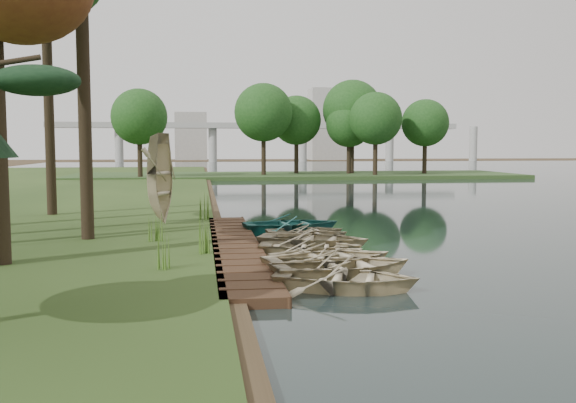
{
  "coord_description": "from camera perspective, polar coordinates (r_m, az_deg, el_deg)",
  "views": [
    {
      "loc": [
        -2.77,
        -21.75,
        3.64
      ],
      "look_at": [
        0.29,
        0.57,
        1.67
      ],
      "focal_mm": 40.0,
      "sensor_mm": 36.0,
      "label": 1
    }
  ],
  "objects": [
    {
      "name": "rowboat_5",
      "position": [
        22.38,
        2.27,
        -3.2
      ],
      "size": [
        4.63,
        4.05,
        0.8
      ],
      "primitive_type": "imported",
      "rotation": [
        0.0,
        0.0,
        1.17
      ],
      "color": "#C4B58E",
      "rests_on": "water"
    },
    {
      "name": "rowboat_2",
      "position": [
        18.62,
        3.75,
        -4.86
      ],
      "size": [
        4.46,
        3.63,
        0.81
      ],
      "primitive_type": "imported",
      "rotation": [
        0.0,
        0.0,
        1.8
      ],
      "color": "#C4B58E",
      "rests_on": "water"
    },
    {
      "name": "reeds_3",
      "position": [
        29.22,
        -7.43,
        -0.51
      ],
      "size": [
        0.6,
        0.6,
        1.11
      ],
      "primitive_type": "cone",
      "color": "#3F661E",
      "rests_on": "bank"
    },
    {
      "name": "rowboat_3",
      "position": [
        19.76,
        2.84,
        -4.51
      ],
      "size": [
        3.71,
        3.14,
        0.65
      ],
      "primitive_type": "imported",
      "rotation": [
        0.0,
        0.0,
        1.89
      ],
      "color": "#C4B58E",
      "rests_on": "water"
    },
    {
      "name": "reeds_1",
      "position": [
        20.08,
        -7.25,
        -2.96
      ],
      "size": [
        0.6,
        0.6,
        1.14
      ],
      "primitive_type": "cone",
      "color": "#3F661E",
      "rests_on": "bank"
    },
    {
      "name": "peninsula",
      "position": [
        72.64,
        0.73,
        2.31
      ],
      "size": [
        50.0,
        14.0,
        0.45
      ],
      "primitive_type": "cube",
      "color": "#2D461F",
      "rests_on": "ground"
    },
    {
      "name": "building_b",
      "position": [
        166.79,
        -8.61,
        5.76
      ],
      "size": [
        8.0,
        8.0,
        12.0
      ],
      "primitive_type": "cube",
      "color": "#A5A5A0",
      "rests_on": "ground"
    },
    {
      "name": "bridge",
      "position": [
        142.6,
        -1.74,
        6.38
      ],
      "size": [
        95.9,
        4.0,
        8.6
      ],
      "color": "#A5A5A0",
      "rests_on": "ground"
    },
    {
      "name": "rowboat_1",
      "position": [
        17.5,
        4.97,
        -5.5
      ],
      "size": [
        4.37,
        3.44,
        0.82
      ],
      "primitive_type": "imported",
      "rotation": [
        0.0,
        0.0,
        1.74
      ],
      "color": "#C4B58E",
      "rests_on": "water"
    },
    {
      "name": "rowboat_8",
      "position": [
        26.41,
        0.34,
        -1.91
      ],
      "size": [
        4.34,
        3.36,
        0.83
      ],
      "primitive_type": "imported",
      "rotation": [
        0.0,
        0.0,
        1.7
      ],
      "color": "#2C7B74",
      "rests_on": "water"
    },
    {
      "name": "building_a",
      "position": [
        165.13,
        3.67,
        6.85
      ],
      "size": [
        10.0,
        8.0,
        18.0
      ],
      "primitive_type": "cube",
      "color": "#A5A5A0",
      "rests_on": "ground"
    },
    {
      "name": "rowboat_4",
      "position": [
        21.11,
        1.96,
        -3.84
      ],
      "size": [
        3.81,
        3.08,
        0.7
      ],
      "primitive_type": "imported",
      "rotation": [
        0.0,
        0.0,
        1.35
      ],
      "color": "#C4B58E",
      "rests_on": "water"
    },
    {
      "name": "far_trees",
      "position": [
        72.19,
        -1.9,
        7.21
      ],
      "size": [
        45.6,
        5.6,
        8.8
      ],
      "color": "black",
      "rests_on": "peninsula"
    },
    {
      "name": "reeds_0",
      "position": [
        17.68,
        -10.71,
        -4.16
      ],
      "size": [
        0.6,
        0.6,
        1.11
      ],
      "primitive_type": "cone",
      "color": "#3F661E",
      "rests_on": "bank"
    },
    {
      "name": "rowboat_6",
      "position": [
        23.89,
        1.73,
        -2.84
      ],
      "size": [
        3.51,
        2.75,
        0.66
      ],
      "primitive_type": "imported",
      "rotation": [
        0.0,
        0.0,
        1.72
      ],
      "color": "#C4B58E",
      "rests_on": "water"
    },
    {
      "name": "ground",
      "position": [
        22.23,
        -0.54,
        -4.43
      ],
      "size": [
        300.0,
        300.0,
        0.0
      ],
      "primitive_type": "plane",
      "color": "#3D2F1D"
    },
    {
      "name": "rowboat_7",
      "position": [
        25.13,
        1.54,
        -2.49
      ],
      "size": [
        3.19,
        2.38,
        0.63
      ],
      "primitive_type": "imported",
      "rotation": [
        0.0,
        0.0,
        1.63
      ],
      "color": "#C4B58E",
      "rests_on": "water"
    },
    {
      "name": "stored_rowboat",
      "position": [
        27.76,
        -11.07,
        -1.17
      ],
      "size": [
        4.58,
        3.92,
        0.8
      ],
      "primitive_type": "imported",
      "rotation": [
        3.14,
        0.0,
        1.22
      ],
      "color": "#C4B58E",
      "rests_on": "bank"
    },
    {
      "name": "reeds_2",
      "position": [
        22.93,
        -11.76,
        -2.31
      ],
      "size": [
        0.6,
        0.6,
        0.93
      ],
      "primitive_type": "cone",
      "color": "#3F661E",
      "rests_on": "bank"
    },
    {
      "name": "boardwalk",
      "position": [
        22.06,
        -4.67,
        -4.12
      ],
      "size": [
        1.6,
        16.0,
        0.3
      ],
      "primitive_type": "cube",
      "color": "#382315",
      "rests_on": "ground"
    },
    {
      "name": "rowboat_0",
      "position": [
        16.07,
        5.16,
        -6.57
      ],
      "size": [
        4.28,
        3.66,
        0.75
      ],
      "primitive_type": "imported",
      "rotation": [
        0.0,
        0.0,
        1.22
      ],
      "color": "#C4B58E",
      "rests_on": "water"
    }
  ]
}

